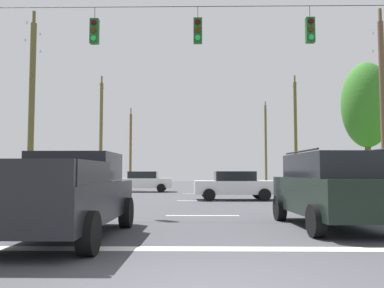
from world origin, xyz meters
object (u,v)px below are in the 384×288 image
utility_pole_far_right (296,132)px  tree_roadside_right (367,105)px  overhead_signal_span (204,91)px  utility_pole_mid_right (383,104)px  utility_pole_distant_right (101,134)px  pickup_truck (68,195)px  distant_car_oncoming (235,185)px  utility_pole_near_left (266,143)px  suv_black (331,188)px  distant_car_crossing_white (143,181)px  utility_pole_distant_left (131,147)px  utility_pole_far_left (32,106)px

utility_pole_far_right → tree_roadside_right: 12.19m
overhead_signal_span → utility_pole_mid_right: utility_pole_mid_right is taller
tree_roadside_right → utility_pole_distant_right: bearing=148.3°
pickup_truck → distant_car_oncoming: bearing=68.8°
utility_pole_mid_right → utility_pole_near_left: bearing=90.3°
overhead_signal_span → distant_car_oncoming: size_ratio=3.73×
utility_pole_mid_right → utility_pole_far_right: bearing=90.6°
utility_pole_mid_right → utility_pole_far_right: utility_pole_far_right is taller
suv_black → distant_car_oncoming: bearing=98.6°
utility_pole_mid_right → utility_pole_distant_right: bearing=137.2°
distant_car_crossing_white → pickup_truck: bearing=-86.7°
utility_pole_far_right → utility_pole_distant_right: utility_pole_far_right is taller
overhead_signal_span → suv_black: bearing=-49.6°
utility_pole_mid_right → utility_pole_distant_left: bearing=118.6°
utility_pole_far_left → tree_roadside_right: utility_pole_far_left is taller
distant_car_oncoming → utility_pole_mid_right: bearing=-19.2°
utility_pole_distant_right → tree_roadside_right: utility_pole_distant_right is taller
utility_pole_far_left → utility_pole_distant_left: (-0.35, 31.59, -0.07)m
distant_car_oncoming → utility_pole_near_left: utility_pole_near_left is taller
distant_car_oncoming → utility_pole_mid_right: utility_pole_mid_right is taller
tree_roadside_right → utility_pole_distant_left: bearing=124.1°
overhead_signal_span → utility_pole_mid_right: bearing=27.3°
utility_pole_far_right → pickup_truck: bearing=-113.4°
distant_car_oncoming → utility_pole_far_left: utility_pole_far_left is taller
utility_pole_near_left → utility_pole_distant_left: utility_pole_near_left is taller
utility_pole_mid_right → tree_roadside_right: size_ratio=1.18×
utility_pole_near_left → utility_pole_far_left: utility_pole_near_left is taller
utility_pole_far_left → tree_roadside_right: 18.75m
utility_pole_distant_right → utility_pole_distant_left: 15.99m
utility_pole_distant_left → utility_pole_far_left: bearing=-89.4°
suv_black → tree_roadside_right: bearing=63.7°
overhead_signal_span → utility_pole_distant_left: 37.60m
distant_car_crossing_white → utility_pole_mid_right: utility_pole_mid_right is taller
pickup_truck → utility_pole_far_left: utility_pole_far_left is taller
utility_pole_distant_left → tree_roadside_right: bearing=-55.9°
distant_car_crossing_white → utility_pole_far_left: bearing=-111.4°
suv_black → utility_pole_distant_right: (-12.14, 24.48, 3.80)m
utility_pole_near_left → distant_car_oncoming: bearing=-102.5°
utility_pole_far_right → utility_pole_far_left: 23.48m
distant_car_oncoming → utility_pole_mid_right: size_ratio=0.46×
utility_pole_near_left → overhead_signal_span: bearing=-102.8°
utility_pole_distant_right → utility_pole_near_left: bearing=43.9°
pickup_truck → utility_pole_distant_right: 27.14m
distant_car_oncoming → tree_roadside_right: size_ratio=0.54×
suv_black → distant_car_crossing_white: suv_black is taller
utility_pole_near_left → utility_pole_distant_right: size_ratio=1.06×
distant_car_crossing_white → tree_roadside_right: 16.22m
utility_pole_distant_left → utility_pole_far_right: bearing=-41.6°
pickup_truck → suv_black: suv_black is taller
suv_black → distant_car_oncoming: suv_black is taller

